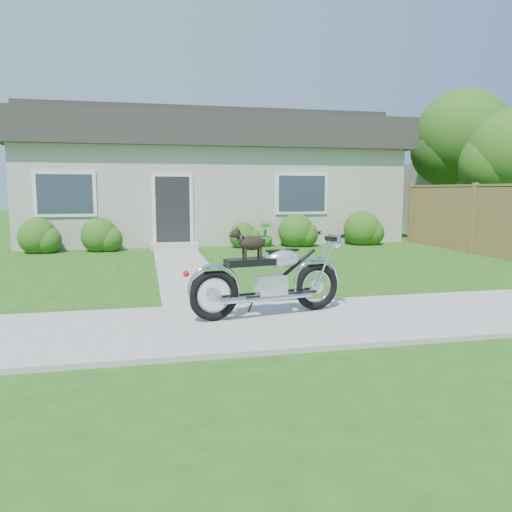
{
  "coord_description": "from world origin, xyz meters",
  "views": [
    {
      "loc": [
        -2.31,
        -6.05,
        1.71
      ],
      "look_at": [
        -0.74,
        1.0,
        0.75
      ],
      "focal_mm": 35.0,
      "sensor_mm": 36.0,
      "label": 1
    }
  ],
  "objects_px": {
    "potted_plant_left": "(100,237)",
    "potted_plant_right": "(265,234)",
    "tree_far": "(467,142)",
    "house": "(210,177)",
    "motorcycle_with_dog": "(270,277)",
    "fence": "(473,219)"
  },
  "relations": [
    {
      "from": "fence",
      "to": "tree_far",
      "type": "bearing_deg",
      "value": 57.67
    },
    {
      "from": "potted_plant_left",
      "to": "fence",
      "type": "bearing_deg",
      "value": -15.85
    },
    {
      "from": "potted_plant_right",
      "to": "motorcycle_with_dog",
      "type": "xyz_separation_m",
      "value": [
        -1.92,
        -8.24,
        0.17
      ]
    },
    {
      "from": "potted_plant_left",
      "to": "potted_plant_right",
      "type": "height_order",
      "value": "potted_plant_left"
    },
    {
      "from": "tree_far",
      "to": "motorcycle_with_dog",
      "type": "bearing_deg",
      "value": -134.38
    },
    {
      "from": "house",
      "to": "motorcycle_with_dog",
      "type": "distance_m",
      "value": 11.82
    },
    {
      "from": "potted_plant_left",
      "to": "tree_far",
      "type": "bearing_deg",
      "value": 8.96
    },
    {
      "from": "tree_far",
      "to": "potted_plant_left",
      "type": "relative_size",
      "value": 6.61
    },
    {
      "from": "house",
      "to": "potted_plant_left",
      "type": "bearing_deg",
      "value": -135.97
    },
    {
      "from": "fence",
      "to": "house",
      "type": "bearing_deg",
      "value": 135.26
    },
    {
      "from": "potted_plant_left",
      "to": "motorcycle_with_dog",
      "type": "relative_size",
      "value": 0.37
    },
    {
      "from": "potted_plant_left",
      "to": "motorcycle_with_dog",
      "type": "bearing_deg",
      "value": -70.84
    },
    {
      "from": "house",
      "to": "tree_far",
      "type": "height_order",
      "value": "tree_far"
    },
    {
      "from": "house",
      "to": "potted_plant_right",
      "type": "height_order",
      "value": "house"
    },
    {
      "from": "potted_plant_left",
      "to": "potted_plant_right",
      "type": "xyz_separation_m",
      "value": [
        4.78,
        0.0,
        -0.02
      ]
    },
    {
      "from": "fence",
      "to": "potted_plant_right",
      "type": "relative_size",
      "value": 8.56
    },
    {
      "from": "tree_far",
      "to": "motorcycle_with_dog",
      "type": "relative_size",
      "value": 2.43
    },
    {
      "from": "house",
      "to": "fence",
      "type": "distance_m",
      "value": 8.96
    },
    {
      "from": "tree_far",
      "to": "potted_plant_right",
      "type": "height_order",
      "value": "tree_far"
    },
    {
      "from": "tree_far",
      "to": "motorcycle_with_dog",
      "type": "xyz_separation_m",
      "value": [
        -10.06,
        -10.28,
        -2.9
      ]
    },
    {
      "from": "house",
      "to": "fence",
      "type": "height_order",
      "value": "house"
    },
    {
      "from": "potted_plant_right",
      "to": "tree_far",
      "type": "bearing_deg",
      "value": 14.05
    }
  ]
}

